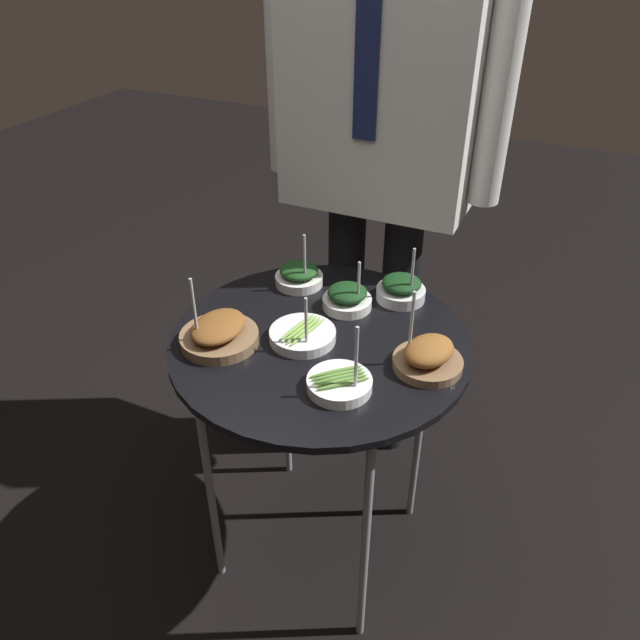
% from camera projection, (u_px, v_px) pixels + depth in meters
% --- Properties ---
extents(ground_plane, '(8.00, 8.00, 0.00)m').
position_uv_depth(ground_plane, '(320.00, 540.00, 1.82)').
color(ground_plane, black).
extents(serving_cart, '(0.69, 0.69, 0.73)m').
position_uv_depth(serving_cart, '(320.00, 356.00, 1.45)').
color(serving_cart, black).
rests_on(serving_cart, ground_plane).
extents(bowl_spinach_mid_right, '(0.12, 0.12, 0.14)m').
position_uv_depth(bowl_spinach_mid_right, '(347.00, 298.00, 1.51)').
color(bowl_spinach_mid_right, white).
rests_on(bowl_spinach_mid_right, serving_cart).
extents(bowl_roast_back_right, '(0.18, 0.18, 0.18)m').
position_uv_depth(bowl_roast_back_right, '(219.00, 333.00, 1.39)').
color(bowl_roast_back_right, brown).
rests_on(bowl_roast_back_right, serving_cart).
extents(bowl_spinach_mid_left, '(0.12, 0.12, 0.15)m').
position_uv_depth(bowl_spinach_mid_left, '(401.00, 289.00, 1.54)').
color(bowl_spinach_mid_left, silver).
rests_on(bowl_spinach_mid_left, serving_cart).
extents(bowl_asparagus_front_left, '(0.15, 0.15, 0.14)m').
position_uv_depth(bowl_asparagus_front_left, '(303.00, 335.00, 1.40)').
color(bowl_asparagus_front_left, silver).
rests_on(bowl_asparagus_front_left, serving_cart).
extents(bowl_asparagus_front_center, '(0.13, 0.13, 0.17)m').
position_uv_depth(bowl_asparagus_front_center, '(340.00, 383.00, 1.26)').
color(bowl_asparagus_front_center, white).
rests_on(bowl_asparagus_front_center, serving_cart).
extents(bowl_roast_back_left, '(0.15, 0.15, 0.18)m').
position_uv_depth(bowl_roast_back_left, '(427.00, 357.00, 1.31)').
color(bowl_roast_back_left, brown).
rests_on(bowl_roast_back_left, serving_cart).
extents(bowl_spinach_far_rim, '(0.12, 0.12, 0.16)m').
position_uv_depth(bowl_spinach_far_rim, '(299.00, 276.00, 1.60)').
color(bowl_spinach_far_rim, white).
rests_on(bowl_spinach_far_rim, serving_cart).
extents(waiter_figure, '(0.65, 0.24, 1.75)m').
position_uv_depth(waiter_figure, '(382.00, 112.00, 1.58)').
color(waiter_figure, black).
rests_on(waiter_figure, ground_plane).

